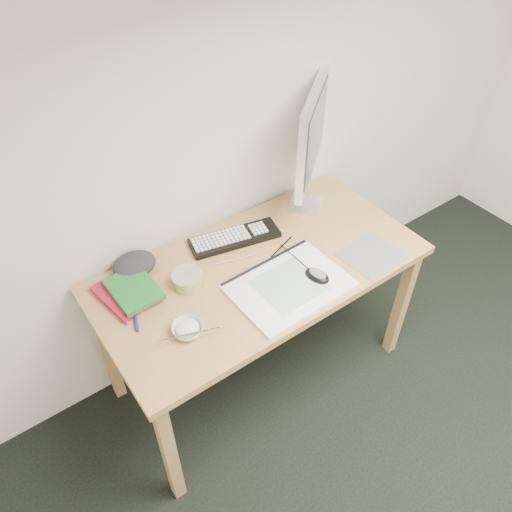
{
  "coord_description": "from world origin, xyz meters",
  "views": [
    {
      "loc": [
        -1.23,
        0.22,
        2.22
      ],
      "look_at": [
        -0.36,
        1.42,
        0.83
      ],
      "focal_mm": 35.0,
      "sensor_mm": 36.0,
      "label": 1
    }
  ],
  "objects": [
    {
      "name": "mouse",
      "position": [
        -0.19,
        1.23,
        0.78
      ],
      "size": [
        0.09,
        0.12,
        0.04
      ],
      "primitive_type": "ellipsoid",
      "rotation": [
        0.0,
        0.0,
        0.23
      ],
      "color": "black",
      "rests_on": "sketchpad"
    },
    {
      "name": "desk",
      "position": [
        -0.33,
        1.43,
        0.67
      ],
      "size": [
        1.4,
        0.7,
        0.75
      ],
      "color": "tan",
      "rests_on": "ground"
    },
    {
      "name": "sketchpad",
      "position": [
        -0.31,
        1.27,
        0.76
      ],
      "size": [
        0.47,
        0.34,
        0.01
      ],
      "primitive_type": "cube",
      "rotation": [
        0.0,
        0.0,
        0.02
      ],
      "color": "white",
      "rests_on": "desk"
    },
    {
      "name": "marker_orange",
      "position": [
        -0.85,
        1.55,
        0.76
      ],
      "size": [
        0.02,
        0.13,
        0.01
      ],
      "primitive_type": "cylinder",
      "rotation": [
        0.0,
        1.57,
        1.48
      ],
      "color": "#D54F19",
      "rests_on": "desk"
    },
    {
      "name": "pencil_tan",
      "position": [
        -0.33,
        1.43,
        0.75
      ],
      "size": [
        0.16,
        0.06,
        0.01
      ],
      "primitive_type": "cylinder",
      "rotation": [
        0.0,
        1.57,
        -0.35
      ],
      "color": "#A48B56",
      "rests_on": "desk"
    },
    {
      "name": "mousepad",
      "position": [
        0.1,
        1.2,
        0.75
      ],
      "size": [
        0.25,
        0.23,
        0.0
      ],
      "primitive_type": "cube",
      "rotation": [
        0.0,
        0.0,
        0.06
      ],
      "color": "gray",
      "rests_on": "desk"
    },
    {
      "name": "marker_purple",
      "position": [
        -0.91,
        1.52,
        0.76
      ],
      "size": [
        0.05,
        0.11,
        0.01
      ],
      "primitive_type": "cylinder",
      "rotation": [
        0.0,
        1.57,
        1.2
      ],
      "color": "purple",
      "rests_on": "desk"
    },
    {
      "name": "monitor",
      "position": [
        0.1,
        1.65,
        1.12
      ],
      "size": [
        0.41,
        0.35,
        0.59
      ],
      "rotation": [
        0.0,
        0.0,
        0.69
      ],
      "color": "silver",
      "rests_on": "desk"
    },
    {
      "name": "chopsticks",
      "position": [
        -0.77,
        1.26,
        0.79
      ],
      "size": [
        0.22,
        0.09,
        0.02
      ],
      "primitive_type": "cylinder",
      "rotation": [
        0.0,
        1.57,
        -0.35
      ],
      "color": "silver",
      "rests_on": "rice_bowl"
    },
    {
      "name": "rice_bowl",
      "position": [
        -0.76,
        1.3,
        0.77
      ],
      "size": [
        0.13,
        0.13,
        0.04
      ],
      "primitive_type": "imported",
      "rotation": [
        0.0,
        0.0,
        0.13
      ],
      "color": "white",
      "rests_on": "desk"
    },
    {
      "name": "pencil_pink",
      "position": [
        -0.4,
        1.53,
        0.75
      ],
      "size": [
        0.19,
        0.06,
        0.01
      ],
      "primitive_type": "cylinder",
      "rotation": [
        0.0,
        1.57,
        -0.28
      ],
      "color": "pink",
      "rests_on": "desk"
    },
    {
      "name": "fruit_tub",
      "position": [
        -0.63,
        1.51,
        0.78
      ],
      "size": [
        0.14,
        0.14,
        0.06
      ],
      "primitive_type": "cylinder",
      "rotation": [
        0.0,
        0.0,
        -0.07
      ],
      "color": "#E0C24F",
      "rests_on": "desk"
    },
    {
      "name": "book_red",
      "position": [
        -0.86,
        1.61,
        0.76
      ],
      "size": [
        0.22,
        0.27,
        0.02
      ],
      "primitive_type": "cube",
      "rotation": [
        0.0,
        0.0,
        0.17
      ],
      "color": "maroon",
      "rests_on": "desk"
    },
    {
      "name": "pencil_black",
      "position": [
        -0.18,
        1.48,
        0.75
      ],
      "size": [
        0.16,
        0.06,
        0.01
      ],
      "primitive_type": "cylinder",
      "rotation": [
        0.0,
        1.57,
        0.33
      ],
      "color": "black",
      "rests_on": "desk"
    },
    {
      "name": "book_green",
      "position": [
        -0.83,
        1.59,
        0.78
      ],
      "size": [
        0.17,
        0.23,
        0.02
      ],
      "primitive_type": "cube",
      "rotation": [
        0.0,
        0.0,
        0.04
      ],
      "color": "#1B6D2B",
      "rests_on": "book_red"
    },
    {
      "name": "keyboard",
      "position": [
        -0.32,
        1.63,
        0.76
      ],
      "size": [
        0.42,
        0.21,
        0.02
      ],
      "primitive_type": "cube",
      "rotation": [
        0.0,
        0.0,
        -0.22
      ],
      "color": "black",
      "rests_on": "desk"
    },
    {
      "name": "cloth_lump",
      "position": [
        -0.77,
        1.72,
        0.78
      ],
      "size": [
        0.18,
        0.17,
        0.06
      ],
      "primitive_type": "ellipsoid",
      "rotation": [
        0.0,
        0.0,
        -0.3
      ],
      "color": "#2A2D32",
      "rests_on": "desk"
    },
    {
      "name": "marker_blue",
      "position": [
        -0.88,
        1.48,
        0.76
      ],
      "size": [
        0.06,
        0.14,
        0.01
      ],
      "primitive_type": "cylinder",
      "rotation": [
        0.0,
        1.57,
        1.23
      ],
      "color": "#1C1B93",
      "rests_on": "desk"
    }
  ]
}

